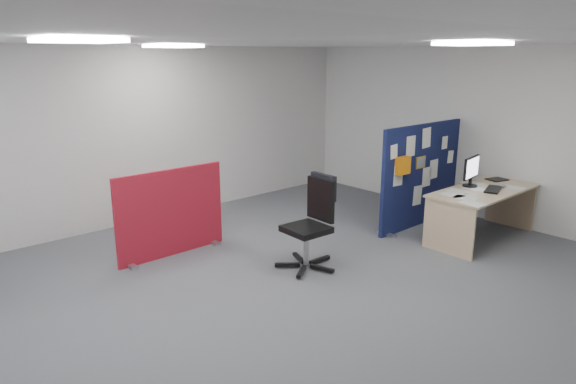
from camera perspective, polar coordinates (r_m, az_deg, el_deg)
floor at (r=5.56m, az=-2.54°, el=-12.36°), size 9.00×9.00×0.00m
ceiling at (r=4.95m, az=-2.91°, el=16.65°), size 9.00×7.00×0.02m
wall_back at (r=8.06m, az=-18.76°, el=5.60°), size 9.00×0.02×2.70m
wall_right at (r=8.61m, az=21.26°, el=5.93°), size 0.02×7.00×2.70m
ceiling_lights at (r=5.67m, az=-4.61°, el=16.11°), size 4.10×4.10×0.04m
navy_divider at (r=8.06m, az=14.53°, el=1.82°), size 1.90×0.30×1.57m
main_desk at (r=7.76m, az=20.56°, el=-0.87°), size 1.80×0.80×0.73m
monitor_main at (r=7.75m, az=19.71°, el=2.32°), size 0.50×0.21×0.43m
keyboard at (r=7.70m, az=21.84°, el=0.27°), size 0.48×0.31×0.02m
mouse at (r=7.92m, az=22.79°, el=0.58°), size 0.11×0.07×0.03m
paper_tray at (r=8.36m, az=22.19°, el=1.31°), size 0.33×0.29×0.01m
red_divider at (r=6.83m, az=-12.86°, el=-2.36°), size 1.53×0.30×1.15m
office_chair at (r=6.29m, az=2.85°, el=-2.72°), size 0.73×0.75×1.13m
desk_papers at (r=7.50m, az=19.86°, el=-0.00°), size 1.42×0.87×0.00m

